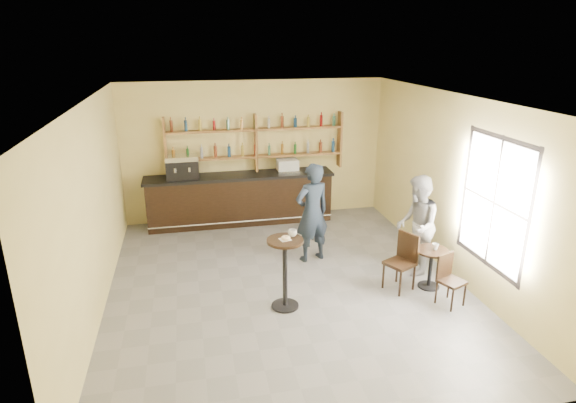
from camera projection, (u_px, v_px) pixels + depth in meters
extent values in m
plane|color=slate|center=(286.00, 284.00, 8.40)|extent=(7.00, 7.00, 0.00)
plane|color=white|center=(286.00, 99.00, 7.36)|extent=(7.00, 7.00, 0.00)
plane|color=#EAD685|center=(255.00, 151.00, 11.12)|extent=(7.00, 0.00, 7.00)
plane|color=#EAD685|center=(361.00, 310.00, 4.65)|extent=(7.00, 0.00, 7.00)
plane|color=#EAD685|center=(93.00, 211.00, 7.29)|extent=(0.00, 7.00, 7.00)
plane|color=#EAD685|center=(452.00, 186.00, 8.48)|extent=(0.00, 7.00, 7.00)
plane|color=white|center=(494.00, 203.00, 7.33)|extent=(0.00, 2.00, 2.00)
cube|color=white|center=(285.00, 239.00, 7.34)|extent=(0.20, 0.20, 0.00)
torus|color=#DAA34F|center=(286.00, 238.00, 7.32)|extent=(0.16, 0.16, 0.05)
imported|color=white|center=(293.00, 233.00, 7.44)|extent=(0.15, 0.15, 0.11)
imported|color=black|center=(312.00, 213.00, 9.05)|extent=(0.80, 0.64, 1.92)
imported|color=white|center=(435.00, 247.00, 8.09)|extent=(0.15, 0.15, 0.10)
imported|color=gray|center=(417.00, 225.00, 8.58)|extent=(0.97, 1.08, 1.82)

